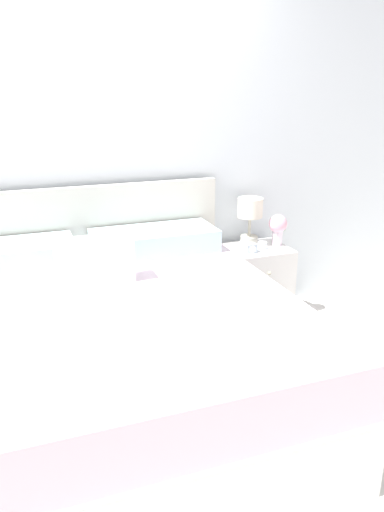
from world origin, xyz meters
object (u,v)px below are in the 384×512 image
(table_lamp, at_px, (250,214))
(flower_vase, at_px, (278,227))
(bed, at_px, (108,351))
(alarm_clock, at_px, (251,248))
(nightstand, at_px, (255,284))
(teacup, at_px, (262,246))

(table_lamp, xyz_separation_m, flower_vase, (0.19, -0.08, -0.09))
(bed, distance_m, alarm_clock, 1.29)
(nightstand, relative_size, flower_vase, 2.50)
(teacup, height_order, alarm_clock, alarm_clock)
(nightstand, distance_m, flower_vase, 0.45)
(alarm_clock, bearing_deg, flower_vase, 18.96)
(table_lamp, height_order, alarm_clock, table_lamp)
(bed, relative_size, teacup, 18.66)
(bed, xyz_separation_m, nightstand, (1.21, 0.68, -0.06))
(flower_vase, xyz_separation_m, teacup, (-0.15, -0.06, -0.11))
(flower_vase, bearing_deg, table_lamp, 157.67)
(nightstand, height_order, alarm_clock, alarm_clock)
(nightstand, distance_m, alarm_clock, 0.33)
(flower_vase, height_order, alarm_clock, flower_vase)
(flower_vase, height_order, teacup, flower_vase)
(nightstand, xyz_separation_m, table_lamp, (-0.02, 0.08, 0.51))
(bed, bearing_deg, teacup, 27.25)
(table_lamp, height_order, teacup, table_lamp)
(bed, distance_m, teacup, 1.40)
(flower_vase, relative_size, teacup, 2.18)
(alarm_clock, bearing_deg, table_lamp, 67.80)
(flower_vase, distance_m, alarm_clock, 0.29)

